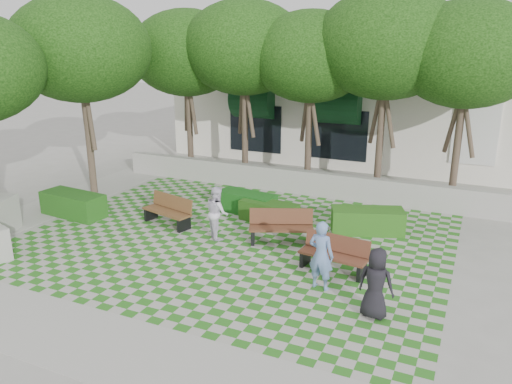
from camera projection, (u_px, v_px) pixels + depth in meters
The scene contains 17 objects.
ground at pixel (217, 253), 13.71m from camera, with size 90.00×90.00×0.00m, color gray.
lawn at pixel (233, 240), 14.57m from camera, with size 12.00×12.00×0.00m, color #2B721E.
sidewalk_south at pixel (99, 344), 9.62m from camera, with size 16.00×2.00×0.01m, color #9E9B93.
sidewalk_west at pixel (50, 207), 17.44m from camera, with size 2.00×12.00×0.01m, color #9E9B93.
retaining_wall at pixel (295, 181), 18.96m from camera, with size 15.00×0.36×0.90m, color #9E9B93.
bench_east at pixel (334, 255), 12.54m from camera, with size 1.78×0.79×0.91m.
bench_mid at pixel (281, 227), 14.31m from camera, with size 1.92×1.28×0.96m.
bench_west at pixel (168, 211), 15.69m from camera, with size 1.86×1.02×0.93m.
hedge_east at pixel (367, 221), 15.06m from camera, with size 2.13×0.85×0.75m, color #225316.
hedge_midright at pixel (269, 212), 15.96m from camera, with size 1.87×0.75×0.66m, color #1C4412.
hedge_midleft at pixel (247, 203), 16.80m from camera, with size 1.99×0.80×0.70m, color #134915.
hedge_west at pixel (73, 204), 16.51m from camera, with size 2.23×0.89×0.78m, color #1A4B14.
person_blue at pixel (321, 255), 11.53m from camera, with size 0.61×0.40×1.68m, color #6885BD.
person_dark at pixel (376, 283), 10.35m from camera, with size 0.76×0.49×1.55m, color black.
person_white at pixel (217, 212), 14.56m from camera, with size 0.76×0.59×1.57m, color silver.
tree_row at pixel (248, 52), 18.10m from camera, with size 17.70×13.40×7.41m.
building at pixel (369, 104), 24.84m from camera, with size 18.00×8.92×5.15m.
Camera 1 is at (6.23, -11.02, 5.63)m, focal length 35.00 mm.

